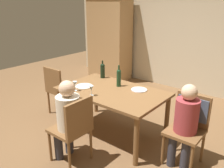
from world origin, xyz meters
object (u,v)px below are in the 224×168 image
object	(u,v)px
armoire_cabinet	(109,38)
wine_glass_near_left	(91,89)
chair_near	(74,126)
dinner_plate_host	(84,86)
wine_bottle_tall_green	(119,77)
chair_left_end	(58,88)
wine_bottle_dark_red	(103,70)
person_man_bearded	(67,115)
wine_glass_centre	(75,84)
chair_right_end	(190,119)
dinner_plate_guest_left	(139,90)
dining_table	(112,95)
person_woman_host	(185,120)

from	to	relation	value
armoire_cabinet	wine_glass_near_left	bearing A→B (deg)	-55.05
chair_near	dinner_plate_host	world-z (taller)	chair_near
armoire_cabinet	wine_bottle_tall_green	bearing A→B (deg)	-47.32
chair_near	chair_left_end	distance (m)	1.50
wine_bottle_dark_red	person_man_bearded	bearing A→B (deg)	-68.52
wine_glass_centre	chair_left_end	bearing A→B (deg)	159.97
chair_right_end	dinner_plate_guest_left	world-z (taller)	chair_right_end
dining_table	wine_glass_near_left	bearing A→B (deg)	-104.89
armoire_cabinet	dining_table	xyz separation A→B (m)	(1.91, -2.24, -0.44)
wine_bottle_dark_red	chair_near	bearing A→B (deg)	-64.18
chair_near	dinner_plate_guest_left	xyz separation A→B (m)	(0.23, 1.14, 0.22)
chair_near	chair_right_end	bearing A→B (deg)	-47.85
chair_left_end	wine_glass_centre	world-z (taller)	chair_left_end
person_woman_host	wine_glass_near_left	xyz separation A→B (m)	(-1.28, -0.33, 0.21)
dinner_plate_host	armoire_cabinet	bearing A→B (deg)	121.37
chair_right_end	person_man_bearded	distance (m)	1.57
dining_table	chair_right_end	distance (m)	1.20
dining_table	wine_bottle_dark_red	distance (m)	0.68
person_man_bearded	dinner_plate_host	xyz separation A→B (m)	(-0.42, 0.72, 0.10)
dining_table	chair_left_end	size ratio (longest dim) A/B	1.76
person_man_bearded	armoire_cabinet	bearing A→B (deg)	31.14
person_man_bearded	wine_glass_near_left	size ratio (longest dim) A/B	7.56
person_woman_host	wine_bottle_tall_green	size ratio (longest dim) A/B	3.21
dining_table	person_woman_host	distance (m)	1.19
chair_near	person_woman_host	size ratio (longest dim) A/B	0.83
dining_table	chair_near	xyz separation A→B (m)	(0.09, -0.87, -0.12)
person_man_bearded	dinner_plate_host	size ratio (longest dim) A/B	4.13
chair_right_end	chair_left_end	distance (m)	2.39
wine_bottle_dark_red	dinner_plate_guest_left	xyz separation A→B (m)	(0.84, -0.11, -0.13)
wine_bottle_tall_green	wine_bottle_dark_red	distance (m)	0.51
dining_table	dinner_plate_guest_left	bearing A→B (deg)	39.22
chair_near	person_woman_host	xyz separation A→B (m)	(1.10, 0.85, 0.11)
armoire_cabinet	chair_left_end	xyz separation A→B (m)	(0.72, -2.33, -0.56)
dining_table	dinner_plate_host	distance (m)	0.48
wine_glass_centre	dinner_plate_host	distance (m)	0.23
person_man_bearded	wine_bottle_tall_green	world-z (taller)	person_man_bearded
wine_glass_near_left	person_man_bearded	bearing A→B (deg)	-82.52
chair_left_end	person_man_bearded	bearing A→B (deg)	-34.06
dining_table	wine_bottle_dark_red	world-z (taller)	wine_bottle_dark_red
armoire_cabinet	wine_bottle_tall_green	world-z (taller)	armoire_cabinet
chair_right_end	wine_glass_near_left	world-z (taller)	chair_right_end
wine_bottle_dark_red	dinner_plate_guest_left	distance (m)	0.86
chair_right_end	chair_near	distance (m)	1.49
person_man_bearded	wine_bottle_dark_red	size ratio (longest dim) A/B	3.63
wine_glass_near_left	wine_glass_centre	bearing A→B (deg)	-177.58
dinner_plate_host	person_woman_host	bearing A→B (deg)	4.64
armoire_cabinet	wine_bottle_tall_green	size ratio (longest dim) A/B	6.34
chair_right_end	wine_bottle_tall_green	xyz separation A→B (m)	(-1.22, 0.08, 0.30)
armoire_cabinet	dining_table	distance (m)	2.98
chair_left_end	dinner_plate_guest_left	distance (m)	1.56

